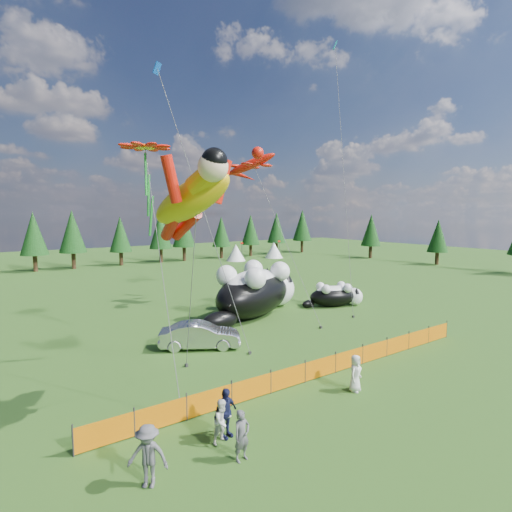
{
  "coord_description": "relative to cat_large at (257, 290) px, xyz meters",
  "views": [
    {
      "loc": [
        -13.09,
        -16.38,
        7.85
      ],
      "look_at": [
        1.08,
        4.0,
        5.22
      ],
      "focal_mm": 28.0,
      "sensor_mm": 36.0,
      "label": 1
    }
  ],
  "objects": [
    {
      "name": "diamond_kite_b",
      "position": [
        8.74,
        0.5,
        18.74
      ],
      "size": [
        3.99,
        6.41,
        23.53
      ],
      "color": "#0D909F",
      "rests_on": "ground"
    },
    {
      "name": "flower_kite",
      "position": [
        -10.37,
        -5.05,
        9.1
      ],
      "size": [
        3.06,
        7.85,
        12.74
      ],
      "color": "red",
      "rests_on": "ground"
    },
    {
      "name": "spectator_c",
      "position": [
        -10.77,
        -13.52,
        -1.05
      ],
      "size": [
        1.15,
        0.79,
        1.79
      ],
      "primitive_type": "imported",
      "rotation": [
        0.0,
        0.0,
        0.26
      ],
      "color": "#16193C",
      "rests_on": "ground"
    },
    {
      "name": "cat_small",
      "position": [
        7.17,
        -1.51,
        -0.98
      ],
      "size": [
        5.36,
        3.3,
        2.01
      ],
      "rotation": [
        0.0,
        0.0,
        -0.36
      ],
      "color": "black",
      "rests_on": "ground"
    },
    {
      "name": "spectator_e",
      "position": [
        -4.17,
        -13.62,
        -1.12
      ],
      "size": [
        0.93,
        0.77,
        1.64
      ],
      "primitive_type": "imported",
      "rotation": [
        0.0,
        0.0,
        0.35
      ],
      "color": "silver",
      "rests_on": "ground"
    },
    {
      "name": "gecko_kite",
      "position": [
        2.27,
        4.1,
        10.17
      ],
      "size": [
        6.48,
        13.49,
        15.47
      ],
      "color": "red",
      "rests_on": "ground"
    },
    {
      "name": "ground",
      "position": [
        -4.41,
        -8.69,
        -1.94
      ],
      "size": [
        160.0,
        160.0,
        0.0
      ],
      "primitive_type": "plane",
      "color": "#0D3409",
      "rests_on": "ground"
    },
    {
      "name": "diamond_kite_a",
      "position": [
        -8.5,
        -3.08,
        12.88
      ],
      "size": [
        3.82,
        4.71,
        16.93
      ],
      "color": "#0B46B1",
      "rests_on": "ground"
    },
    {
      "name": "car",
      "position": [
        -7.22,
        -4.55,
        -1.17
      ],
      "size": [
        4.86,
        3.73,
        1.54
      ],
      "primitive_type": "imported",
      "rotation": [
        0.0,
        0.0,
        1.05
      ],
      "color": "silver",
      "rests_on": "ground"
    },
    {
      "name": "superhero_kite",
      "position": [
        -10.84,
        -11.21,
        6.47
      ],
      "size": [
        5.34,
        7.3,
        10.94
      ],
      "color": "gold",
      "rests_on": "ground"
    },
    {
      "name": "cat_large",
      "position": [
        0.0,
        0.0,
        0.0
      ],
      "size": [
        10.62,
        7.22,
        4.08
      ],
      "rotation": [
        0.0,
        0.0,
        0.45
      ],
      "color": "black",
      "rests_on": "ground"
    },
    {
      "name": "spectator_d",
      "position": [
        -13.9,
        -14.45,
        -1.01
      ],
      "size": [
        1.32,
        1.24,
        1.86
      ],
      "primitive_type": "imported",
      "rotation": [
        0.0,
        0.0,
        -0.69
      ],
      "color": "#504F54",
      "rests_on": "ground"
    },
    {
      "name": "tree_line",
      "position": [
        -4.41,
        36.31,
        2.06
      ],
      "size": [
        90.0,
        4.0,
        8.0
      ],
      "primitive_type": null,
      "color": "black",
      "rests_on": "ground"
    },
    {
      "name": "spectator_a",
      "position": [
        -11.02,
        -14.95,
        -1.11
      ],
      "size": [
        0.65,
        0.48,
        1.66
      ],
      "primitive_type": "imported",
      "rotation": [
        0.0,
        0.0,
        0.14
      ],
      "color": "#504F54",
      "rests_on": "ground"
    },
    {
      "name": "safety_fence",
      "position": [
        -4.41,
        -11.69,
        -1.44
      ],
      "size": [
        22.06,
        0.06,
        1.1
      ],
      "color": "#262626",
      "rests_on": "ground"
    },
    {
      "name": "festival_tents",
      "position": [
        6.59,
        31.31,
        -0.54
      ],
      "size": [
        50.0,
        3.2,
        2.8
      ],
      "primitive_type": null,
      "color": "white",
      "rests_on": "ground"
    },
    {
      "name": "spectator_b",
      "position": [
        -11.02,
        -13.73,
        -1.17
      ],
      "size": [
        0.82,
        0.57,
        1.54
      ],
      "primitive_type": "imported",
      "rotation": [
        0.0,
        0.0,
        0.19
      ],
      "color": "silver",
      "rests_on": "ground"
    }
  ]
}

